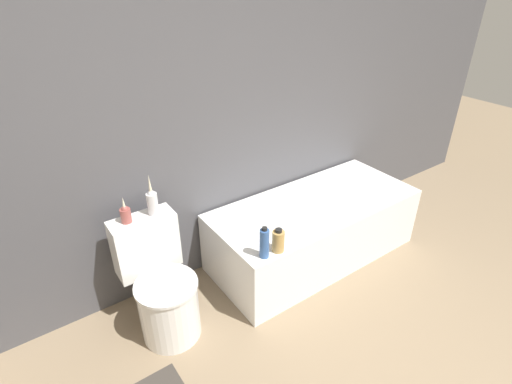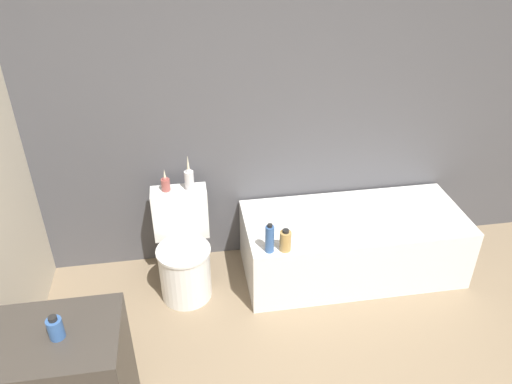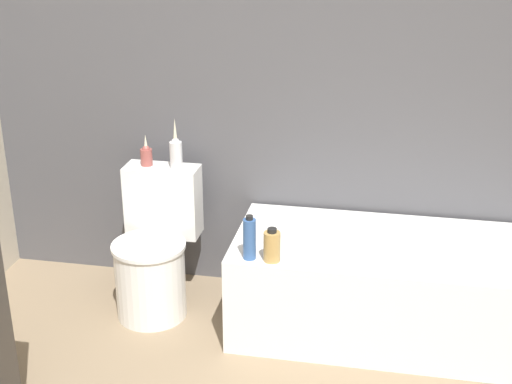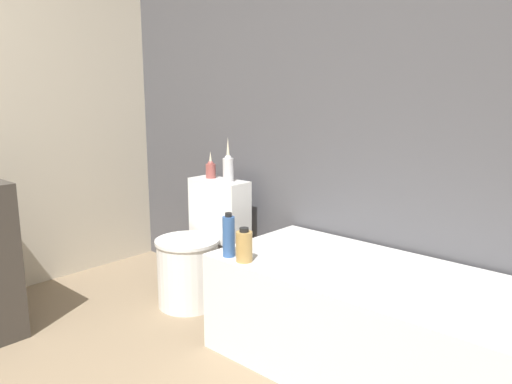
{
  "view_description": "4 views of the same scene",
  "coord_description": "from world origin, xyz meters",
  "px_view_note": "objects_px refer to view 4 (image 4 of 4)",
  "views": [
    {
      "loc": [
        -1.19,
        0.04,
        2.1
      ],
      "look_at": [
        0.06,
        1.81,
        0.85
      ],
      "focal_mm": 28.0,
      "sensor_mm": 36.0,
      "label": 1
    },
    {
      "loc": [
        -0.53,
        -0.99,
        2.61
      ],
      "look_at": [
        -0.08,
        1.81,
        0.85
      ],
      "focal_mm": 35.0,
      "sensor_mm": 36.0,
      "label": 2
    },
    {
      "loc": [
        0.58,
        -1.32,
        2.05
      ],
      "look_at": [
        -0.02,
        1.76,
        0.78
      ],
      "focal_mm": 50.0,
      "sensor_mm": 36.0,
      "label": 3
    },
    {
      "loc": [
        1.65,
        -0.02,
        1.31
      ],
      "look_at": [
        0.01,
        1.78,
        0.8
      ],
      "focal_mm": 35.0,
      "sensor_mm": 36.0,
      "label": 4
    }
  ],
  "objects_px": {
    "shampoo_bottle_tall": "(229,236)",
    "shampoo_bottle_short": "(244,246)",
    "vase_gold": "(211,169)",
    "vase_silver": "(228,167)",
    "toilet": "(198,252)",
    "bathtub": "(386,327)"
  },
  "relations": [
    {
      "from": "bathtub",
      "to": "vase_silver",
      "type": "bearing_deg",
      "value": 170.98
    },
    {
      "from": "shampoo_bottle_tall",
      "to": "shampoo_bottle_short",
      "type": "bearing_deg",
      "value": -1.51
    },
    {
      "from": "vase_gold",
      "to": "shampoo_bottle_short",
      "type": "relative_size",
      "value": 1.04
    },
    {
      "from": "bathtub",
      "to": "shampoo_bottle_tall",
      "type": "relative_size",
      "value": 7.51
    },
    {
      "from": "vase_silver",
      "to": "shampoo_bottle_short",
      "type": "bearing_deg",
      "value": -39.11
    },
    {
      "from": "bathtub",
      "to": "shampoo_bottle_short",
      "type": "xyz_separation_m",
      "value": [
        -0.6,
        -0.3,
        0.32
      ]
    },
    {
      "from": "vase_silver",
      "to": "toilet",
      "type": "bearing_deg",
      "value": -114.52
    },
    {
      "from": "shampoo_bottle_tall",
      "to": "shampoo_bottle_short",
      "type": "relative_size",
      "value": 1.33
    },
    {
      "from": "vase_silver",
      "to": "shampoo_bottle_tall",
      "type": "distance_m",
      "value": 0.73
    },
    {
      "from": "shampoo_bottle_short",
      "to": "vase_gold",
      "type": "bearing_deg",
      "value": 147.13
    },
    {
      "from": "toilet",
      "to": "shampoo_bottle_short",
      "type": "relative_size",
      "value": 4.51
    },
    {
      "from": "vase_gold",
      "to": "vase_silver",
      "type": "height_order",
      "value": "vase_silver"
    },
    {
      "from": "vase_silver",
      "to": "shampoo_bottle_short",
      "type": "height_order",
      "value": "vase_silver"
    },
    {
      "from": "bathtub",
      "to": "vase_gold",
      "type": "bearing_deg",
      "value": 171.72
    },
    {
      "from": "toilet",
      "to": "vase_silver",
      "type": "xyz_separation_m",
      "value": [
        0.08,
        0.18,
        0.52
      ]
    },
    {
      "from": "vase_silver",
      "to": "shampoo_bottle_tall",
      "type": "xyz_separation_m",
      "value": [
        0.49,
        -0.49,
        -0.23
      ]
    },
    {
      "from": "toilet",
      "to": "vase_silver",
      "type": "distance_m",
      "value": 0.56
    },
    {
      "from": "vase_gold",
      "to": "shampoo_bottle_short",
      "type": "bearing_deg",
      "value": -32.87
    },
    {
      "from": "vase_silver",
      "to": "shampoo_bottle_tall",
      "type": "relative_size",
      "value": 1.24
    },
    {
      "from": "toilet",
      "to": "shampoo_bottle_short",
      "type": "xyz_separation_m",
      "value": [
        0.68,
        -0.3,
        0.26
      ]
    },
    {
      "from": "bathtub",
      "to": "vase_gold",
      "type": "height_order",
      "value": "vase_gold"
    },
    {
      "from": "shampoo_bottle_tall",
      "to": "shampoo_bottle_short",
      "type": "xyz_separation_m",
      "value": [
        0.11,
        -0.0,
        -0.03
      ]
    }
  ]
}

